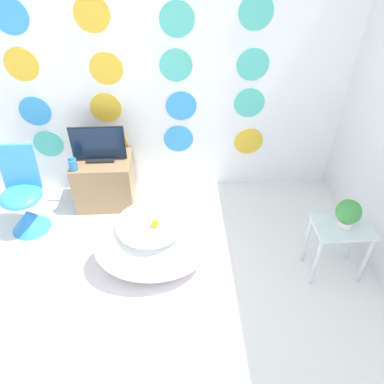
% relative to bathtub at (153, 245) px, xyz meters
% --- Properties ---
extents(ground_plane, '(12.00, 12.00, 0.00)m').
position_rel_bathtub_xyz_m(ground_plane, '(-0.07, -0.96, -0.26)').
color(ground_plane, white).
extents(wall_back_dotted, '(4.79, 0.05, 2.60)m').
position_rel_bathtub_xyz_m(wall_back_dotted, '(-0.07, 1.14, 1.04)').
color(wall_back_dotted, white).
rests_on(wall_back_dotted, ground_plane).
extents(rug, '(1.31, 0.64, 0.01)m').
position_rel_bathtub_xyz_m(rug, '(0.03, -0.07, -0.26)').
color(rug, silver).
rests_on(rug, ground_plane).
extents(bathtub, '(0.95, 0.66, 0.52)m').
position_rel_bathtub_xyz_m(bathtub, '(0.00, 0.00, 0.00)').
color(bathtub, white).
rests_on(bathtub, ground_plane).
extents(rubber_duck, '(0.06, 0.06, 0.07)m').
position_rel_bathtub_xyz_m(rubber_duck, '(0.04, -0.05, 0.29)').
color(rubber_duck, yellow).
rests_on(rubber_duck, bathtub).
extents(chair, '(0.37, 0.37, 0.82)m').
position_rel_bathtub_xyz_m(chair, '(-1.17, 0.54, -0.00)').
color(chair, '#338CE0').
rests_on(chair, ground_plane).
extents(tv_cabinet, '(0.55, 0.41, 0.51)m').
position_rel_bathtub_xyz_m(tv_cabinet, '(-0.50, 0.88, -0.00)').
color(tv_cabinet, '#8E704C').
rests_on(tv_cabinet, ground_plane).
extents(tv, '(0.50, 0.12, 0.35)m').
position_rel_bathtub_xyz_m(tv, '(-0.50, 0.88, 0.41)').
color(tv, black).
rests_on(tv, tv_cabinet).
extents(vase, '(0.08, 0.08, 0.14)m').
position_rel_bathtub_xyz_m(vase, '(-0.72, 0.73, 0.31)').
color(vase, '#2D72B7').
rests_on(vase, tv_cabinet).
extents(side_table, '(0.44, 0.30, 0.51)m').
position_rel_bathtub_xyz_m(side_table, '(1.46, -0.12, 0.14)').
color(side_table, silver).
rests_on(side_table, ground_plane).
extents(potted_plant_left, '(0.19, 0.19, 0.24)m').
position_rel_bathtub_xyz_m(potted_plant_left, '(1.46, -0.12, 0.39)').
color(potted_plant_left, white).
rests_on(potted_plant_left, side_table).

